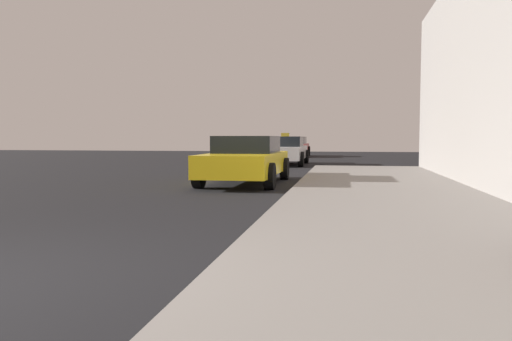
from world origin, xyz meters
TOP-DOWN VIEW (x-y plane):
  - sidewalk at (4.00, 0.00)m, footprint 4.00×32.00m
  - car_yellow at (0.52, 9.63)m, footprint 1.96×4.52m
  - car_white at (0.45, 18.99)m, footprint 1.95×4.49m
  - car_red at (-0.16, 28.82)m, footprint 1.94×4.45m

SIDE VIEW (x-z plane):
  - sidewalk at x=4.00m, z-range 0.00..0.15m
  - car_red at x=-0.16m, z-range 0.01..1.28m
  - car_yellow at x=0.52m, z-range 0.01..1.28m
  - car_white at x=0.45m, z-range -0.07..1.36m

